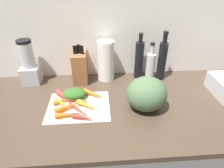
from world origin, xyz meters
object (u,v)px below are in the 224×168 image
object	(u,v)px
paper_towel_roll	(106,61)
carrot_5	(64,97)
carrot_8	(88,106)
bottle_1	(150,65)
carrot_7	(68,106)
carrot_9	(71,114)
carrot_4	(79,110)
bottle_2	(162,60)
carrot_0	(63,100)
blender_appliance	(29,65)
winter_squash	(146,94)
carrot_2	(84,117)
carrot_3	(81,100)
carrot_6	(63,104)
cutting_board	(79,106)
bottle_0	(139,59)
carrot_1	(95,94)
knife_block	(80,67)

from	to	relation	value
paper_towel_roll	carrot_5	bearing A→B (deg)	-136.57
carrot_8	bottle_1	bearing A→B (deg)	37.17
carrot_7	carrot_9	distance (cm)	7.08
carrot_4	carrot_8	distance (cm)	5.51
carrot_9	bottle_2	distance (cm)	71.01
carrot_4	bottle_2	distance (cm)	66.04
carrot_0	blender_appliance	world-z (taller)	blender_appliance
winter_squash	blender_appliance	xyz separation A→B (cm)	(-71.11, 34.51, 3.37)
carrot_9	blender_appliance	world-z (taller)	blender_appliance
carrot_4	carrot_9	distance (cm)	5.27
carrot_2	blender_appliance	size ratio (longest dim) A/B	0.43
carrot_7	winter_squash	bearing A→B (deg)	-2.11
paper_towel_roll	carrot_3	bearing A→B (deg)	-119.68
carrot_3	carrot_6	distance (cm)	10.04
carrot_0	carrot_5	distance (cm)	2.67
cutting_board	carrot_3	size ratio (longest dim) A/B	1.99
carrot_8	carrot_5	bearing A→B (deg)	146.96
bottle_0	carrot_4	bearing A→B (deg)	-136.22
carrot_0	carrot_5	size ratio (longest dim) A/B	0.78
carrot_8	bottle_2	distance (cm)	60.57
carrot_5	paper_towel_roll	xyz separation A→B (cm)	(26.26, 24.87, 11.27)
cutting_board	carrot_1	world-z (taller)	carrot_1
carrot_1	carrot_9	size ratio (longest dim) A/B	0.92
knife_block	bottle_0	xyz separation A→B (cm)	(40.82, 1.90, 3.09)
cutting_board	carrot_7	distance (cm)	6.34
cutting_board	carrot_2	xyz separation A→B (cm)	(3.65, -12.27, 1.88)
carrot_3	bottle_1	distance (cm)	54.86
bottle_1	cutting_board	bearing A→B (deg)	-148.04
carrot_0	winter_squash	world-z (taller)	winter_squash
carrot_3	blender_appliance	size ratio (longest dim) A/B	0.58
carrot_5	paper_towel_roll	distance (cm)	37.88
carrot_2	bottle_0	world-z (taller)	bottle_0
carrot_7	winter_squash	world-z (taller)	winter_squash
carrot_2	carrot_3	size ratio (longest dim) A/B	0.73
carrot_1	carrot_2	distance (cm)	21.45
carrot_8	blender_appliance	size ratio (longest dim) A/B	0.48
bottle_0	bottle_1	distance (cm)	8.85
carrot_0	carrot_9	world-z (taller)	carrot_9
winter_squash	blender_appliance	distance (cm)	79.11
carrot_0	carrot_4	bearing A→B (deg)	-44.66
carrot_7	blender_appliance	xyz separation A→B (cm)	(-28.05, 32.93, 10.57)
carrot_8	knife_block	xyz separation A→B (cm)	(-5.67, 33.16, 8.35)
carrot_5	blender_appliance	bearing A→B (deg)	136.16
winter_squash	carrot_5	bearing A→B (deg)	166.83
carrot_9	bottle_1	bearing A→B (deg)	37.42
carrot_0	knife_block	xyz separation A→B (cm)	(8.70, 26.52, 8.52)
carrot_5	winter_squash	world-z (taller)	winter_squash
carrot_0	knife_block	bearing A→B (deg)	71.83
carrot_4	paper_towel_roll	distance (cm)	42.43
carrot_7	knife_block	world-z (taller)	knife_block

